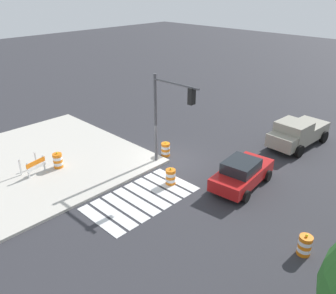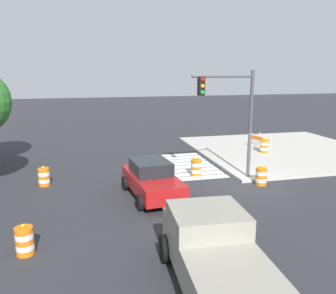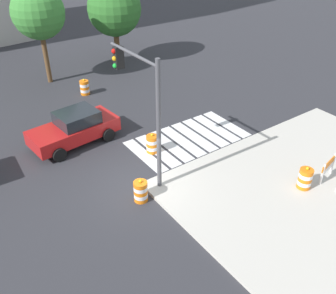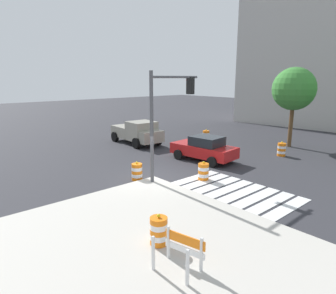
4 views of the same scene
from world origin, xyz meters
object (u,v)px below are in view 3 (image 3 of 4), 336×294
traffic_barrel_on_sidewalk (305,178)px  street_tree_streetside_mid (38,13)px  traffic_barrel_near_corner (141,191)px  traffic_barrel_median_far (85,88)px  traffic_barrel_median_near (152,144)px  traffic_light_pole (141,94)px  construction_barricade (332,168)px  street_tree_streetside_near (114,9)px  sports_car (75,128)px

traffic_barrel_on_sidewalk → street_tree_streetside_mid: 18.11m
traffic_barrel_near_corner → street_tree_streetside_mid: bearing=84.2°
traffic_barrel_median_far → street_tree_streetside_mid: street_tree_streetside_mid is taller
traffic_barrel_near_corner → traffic_barrel_median_near: bearing=49.2°
traffic_light_pole → street_tree_streetside_mid: size_ratio=0.90×
construction_barricade → street_tree_streetside_mid: bearing=108.4°
traffic_barrel_median_far → street_tree_streetside_mid: (-1.07, 3.19, 4.02)m
traffic_barrel_median_near → construction_barricade: construction_barricade is taller
traffic_barrel_near_corner → traffic_barrel_on_sidewalk: (5.84, -3.37, 0.15)m
traffic_light_pole → street_tree_streetside_near: size_ratio=0.95×
traffic_barrel_on_sidewalk → construction_barricade: traffic_barrel_on_sidewalk is taller
traffic_barrel_near_corner → traffic_barrel_median_far: 10.85m
street_tree_streetside_near → street_tree_streetside_mid: size_ratio=0.94×
traffic_barrel_median_far → traffic_light_pole: bearing=-99.0°
street_tree_streetside_near → construction_barricade: bearing=-89.2°
sports_car → street_tree_streetside_mid: street_tree_streetside_mid is taller
traffic_light_pole → street_tree_streetside_near: street_tree_streetside_near is taller
sports_car → traffic_barrel_near_corner: (0.30, -5.62, -0.36)m
sports_car → street_tree_streetside_mid: 9.08m
traffic_barrel_median_far → traffic_barrel_on_sidewalk: bearing=-76.4°
traffic_barrel_near_corner → street_tree_streetside_mid: size_ratio=0.17×
traffic_barrel_near_corner → street_tree_streetside_mid: street_tree_streetside_mid is taller
traffic_barrel_near_corner → traffic_barrel_median_near: size_ratio=1.00×
traffic_barrel_near_corner → traffic_light_pole: size_ratio=0.19×
traffic_barrel_on_sidewalk → street_tree_streetside_near: bearing=86.5°
traffic_barrel_near_corner → traffic_barrel_median_far: bearing=76.9°
traffic_barrel_median_near → street_tree_streetside_mid: (-0.91, 11.09, 4.02)m
traffic_light_pole → traffic_barrel_near_corner: bearing=-126.9°
sports_car → traffic_barrel_median_far: sports_car is taller
traffic_barrel_on_sidewalk → traffic_barrel_median_far: bearing=103.6°
traffic_barrel_on_sidewalk → street_tree_streetside_near: size_ratio=0.18×
sports_car → traffic_light_pole: bearing=-73.1°
sports_car → street_tree_streetside_near: bearing=50.5°
traffic_barrel_median_near → traffic_light_pole: bearing=-134.3°
traffic_barrel_median_near → traffic_barrel_on_sidewalk: size_ratio=1.00×
traffic_barrel_median_far → traffic_barrel_on_sidewalk: 14.33m
sports_car → traffic_barrel_median_far: bearing=60.8°
traffic_barrel_on_sidewalk → traffic_light_pole: size_ratio=0.19×
traffic_barrel_on_sidewalk → street_tree_streetside_near: street_tree_streetside_near is taller
sports_car → traffic_barrel_near_corner: size_ratio=4.38×
traffic_barrel_median_far → traffic_light_pole: traffic_light_pole is taller
traffic_barrel_near_corner → traffic_barrel_median_near: (2.30, 2.67, 0.00)m
traffic_barrel_median_near → street_tree_streetside_near: street_tree_streetside_near is taller
street_tree_streetside_mid → traffic_barrel_median_near: bearing=-85.3°
street_tree_streetside_near → traffic_barrel_median_near: bearing=-111.5°
street_tree_streetside_mid → traffic_barrel_median_far: bearing=-71.5°
traffic_barrel_median_far → street_tree_streetside_near: 6.80m
sports_car → construction_barricade: 11.92m
traffic_barrel_near_corner → traffic_barrel_median_near: same height
sports_car → street_tree_streetside_mid: bearing=78.2°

